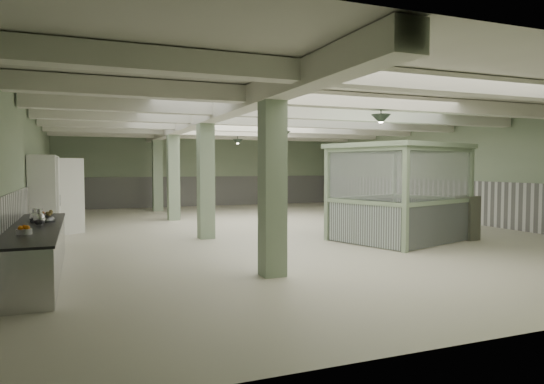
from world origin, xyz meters
name	(u,v)px	position (x,y,z in m)	size (l,w,h in m)	color
floor	(276,230)	(0.00, 0.00, 0.00)	(20.00, 20.00, 0.00)	silver
ceiling	(276,116)	(0.00, 0.00, 3.60)	(14.00, 20.00, 0.02)	silver
wall_back	(201,171)	(0.00, 10.00, 1.80)	(14.00, 0.02, 3.60)	#97A987
wall_left	(29,174)	(-7.00, 0.00, 1.80)	(0.02, 20.00, 3.60)	#97A987
wall_right	(451,172)	(7.00, 0.00, 1.80)	(0.02, 20.00, 3.60)	#97A987
wainscot_left	(31,214)	(-6.97, 0.00, 0.75)	(0.05, 19.90, 1.50)	silver
wainscot_right	(450,200)	(6.97, 0.00, 0.75)	(0.05, 19.90, 1.50)	silver
wainscot_back	(202,191)	(0.00, 9.97, 0.75)	(13.90, 0.05, 1.50)	silver
girder	(197,120)	(-2.50, 0.00, 3.38)	(0.45, 19.90, 0.40)	silver
beam_a	(441,83)	(0.00, -7.50, 3.42)	(13.90, 0.35, 0.32)	silver
beam_b	(362,101)	(0.00, -5.00, 3.42)	(13.90, 0.35, 0.32)	silver
beam_c	(311,113)	(0.00, -2.50, 3.42)	(13.90, 0.35, 0.32)	silver
beam_d	(276,121)	(0.00, 0.00, 3.42)	(13.90, 0.35, 0.32)	silver
beam_e	(250,127)	(0.00, 2.50, 3.42)	(13.90, 0.35, 0.32)	silver
beam_f	(230,132)	(0.00, 5.00, 3.42)	(13.90, 0.35, 0.32)	silver
beam_g	(214,136)	(0.00, 7.50, 3.42)	(13.90, 0.35, 0.32)	silver
column_a	(272,178)	(-2.50, -6.00, 1.80)	(0.42, 0.42, 3.60)	#90A686
column_b	(206,174)	(-2.50, -1.00, 1.80)	(0.42, 0.42, 3.60)	#90A686
column_c	(173,172)	(-2.50, 4.00, 1.80)	(0.42, 0.42, 3.60)	#90A686
column_d	(157,171)	(-2.50, 8.00, 1.80)	(0.42, 0.42, 3.60)	#90A686
pendant_front	(381,119)	(0.50, -5.00, 3.05)	(0.44, 0.44, 0.22)	#2C3A2E
pendant_mid	(284,135)	(0.50, 0.50, 3.05)	(0.44, 0.44, 0.22)	#2C3A2E
pendant_back	(238,142)	(0.50, 5.50, 3.05)	(0.44, 0.44, 0.22)	#2C3A2E
prep_counter	(35,251)	(-6.54, -4.38, 0.46)	(0.90, 5.14, 0.91)	silver
pitcher_near	(34,216)	(-6.59, -3.71, 1.04)	(0.19, 0.22, 0.28)	silver
pitcher_far	(39,217)	(-6.47, -4.19, 1.06)	(0.21, 0.24, 0.31)	silver
veg_colander	(43,217)	(-6.46, -3.63, 1.00)	(0.46, 0.46, 0.21)	#434348
orange_bowl	(24,232)	(-6.61, -5.50, 0.94)	(0.24, 0.24, 0.09)	#B2B2B7
walkin_cooler	(46,196)	(-6.62, 0.46, 1.20)	(1.21, 2.61, 2.40)	white
guard_booth	(399,175)	(2.27, -3.29, 1.76)	(3.93, 3.61, 2.61)	#93AC89
filing_cabinet	(468,218)	(4.11, -3.88, 0.60)	(0.39, 0.55, 1.20)	#626554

